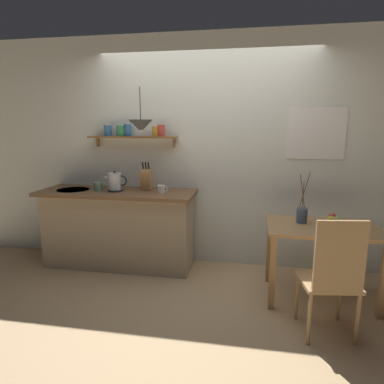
{
  "coord_description": "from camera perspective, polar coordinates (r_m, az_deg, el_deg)",
  "views": [
    {
      "loc": [
        0.53,
        -3.31,
        1.68
      ],
      "look_at": [
        -0.1,
        0.25,
        0.95
      ],
      "focal_mm": 31.25,
      "sensor_mm": 36.0,
      "label": 1
    }
  ],
  "objects": [
    {
      "name": "ground_plane",
      "position": [
        3.75,
        0.87,
        -15.22
      ],
      "size": [
        14.0,
        14.0,
        0.0
      ],
      "primitive_type": "plane",
      "color": "tan"
    },
    {
      "name": "coffee_mug_by_sink",
      "position": [
        4.04,
        -15.68,
        0.92
      ],
      "size": [
        0.14,
        0.09,
        0.1
      ],
      "color": "slate",
      "rests_on": "kitchen_counter"
    },
    {
      "name": "electric_kettle",
      "position": [
        3.96,
        -12.99,
        1.65
      ],
      "size": [
        0.26,
        0.17,
        0.23
      ],
      "color": "black",
      "rests_on": "kitchen_counter"
    },
    {
      "name": "back_wall",
      "position": [
        3.98,
        5.35,
        6.64
      ],
      "size": [
        6.8,
        0.11,
        2.7
      ],
      "color": "silver",
      "rests_on": "ground_plane"
    },
    {
      "name": "dining_table",
      "position": [
        3.45,
        21.35,
        -7.39
      ],
      "size": [
        1.04,
        0.66,
        0.74
      ],
      "color": "tan",
      "rests_on": "ground_plane"
    },
    {
      "name": "fruit_bowl",
      "position": [
        3.4,
        23.07,
        -4.74
      ],
      "size": [
        0.22,
        0.22,
        0.13
      ],
      "color": "#BC704C",
      "rests_on": "dining_table"
    },
    {
      "name": "pendant_lamp",
      "position": [
        3.74,
        -8.74,
        11.11
      ],
      "size": [
        0.27,
        0.27,
        0.48
      ],
      "color": "black"
    },
    {
      "name": "kitchen_counter",
      "position": [
        4.12,
        -12.34,
        -5.97
      ],
      "size": [
        1.83,
        0.63,
        0.92
      ],
      "color": "tan",
      "rests_on": "ground_plane"
    },
    {
      "name": "twig_vase",
      "position": [
        3.44,
        18.24,
        -3.68
      ],
      "size": [
        0.11,
        0.1,
        0.51
      ],
      "color": "#475675",
      "rests_on": "dining_table"
    },
    {
      "name": "knife_block",
      "position": [
        3.92,
        -7.79,
        2.18
      ],
      "size": [
        0.12,
        0.17,
        0.33
      ],
      "color": "tan",
      "rests_on": "kitchen_counter"
    },
    {
      "name": "dining_chair_near",
      "position": [
        2.87,
        22.89,
        -12.81
      ],
      "size": [
        0.48,
        0.46,
        1.01
      ],
      "color": "tan",
      "rests_on": "ground_plane"
    },
    {
      "name": "coffee_mug_spare",
      "position": [
        3.77,
        -5.24,
        0.48
      ],
      "size": [
        0.12,
        0.08,
        0.09
      ],
      "color": "white",
      "rests_on": "kitchen_counter"
    },
    {
      "name": "wall_shelf",
      "position": [
        4.04,
        -10.12,
        9.8
      ],
      "size": [
        1.06,
        0.2,
        0.28
      ],
      "color": "brown"
    }
  ]
}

